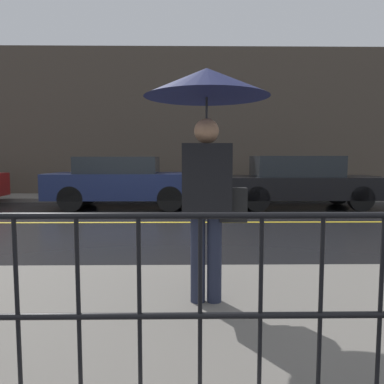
# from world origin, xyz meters

# --- Properties ---
(ground_plane) EXTENTS (80.00, 80.00, 0.00)m
(ground_plane) POSITION_xyz_m (0.00, 0.00, 0.00)
(ground_plane) COLOR black
(sidewalk_near) EXTENTS (28.00, 2.74, 0.13)m
(sidewalk_near) POSITION_xyz_m (0.00, -5.14, 0.07)
(sidewalk_near) COLOR slate
(sidewalk_near) RESTS_ON ground_plane
(sidewalk_far) EXTENTS (28.00, 1.80, 0.13)m
(sidewalk_far) POSITION_xyz_m (0.00, 4.67, 0.07)
(sidewalk_far) COLOR slate
(sidewalk_far) RESTS_ON ground_plane
(lane_marking) EXTENTS (25.20, 0.12, 0.01)m
(lane_marking) POSITION_xyz_m (0.00, 0.00, 0.00)
(lane_marking) COLOR gold
(lane_marking) RESTS_ON ground_plane
(building_storefront) EXTENTS (28.00, 0.30, 5.42)m
(building_storefront) POSITION_xyz_m (0.00, 5.72, 2.71)
(building_storefront) COLOR #4C4238
(building_storefront) RESTS_ON ground_plane
(pedestrian) EXTENTS (1.08, 1.08, 2.05)m
(pedestrian) POSITION_xyz_m (1.40, -4.93, 1.78)
(pedestrian) COLOR #23283D
(pedestrian) RESTS_ON sidewalk_near
(car_navy) EXTENTS (4.24, 1.81, 1.46)m
(car_navy) POSITION_xyz_m (-0.58, 2.48, 0.76)
(car_navy) COLOR #19234C
(car_navy) RESTS_ON ground_plane
(car_black) EXTENTS (4.50, 1.78, 1.48)m
(car_black) POSITION_xyz_m (4.45, 2.48, 0.76)
(car_black) COLOR black
(car_black) RESTS_ON ground_plane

